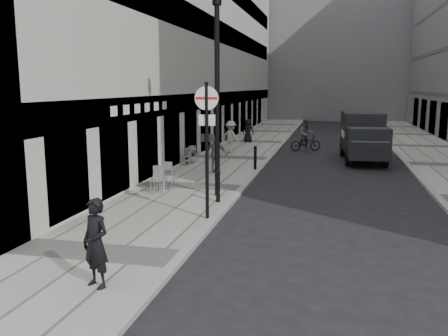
# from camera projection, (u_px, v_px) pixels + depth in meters

# --- Properties ---
(ground) EXTENTS (120.00, 120.00, 0.00)m
(ground) POSITION_uv_depth(u_px,v_px,m) (128.00, 321.00, 8.07)
(ground) COLOR black
(ground) RESTS_ON ground
(sidewalk) EXTENTS (4.00, 60.00, 0.12)m
(sidewalk) POSITION_uv_depth(u_px,v_px,m) (232.00, 158.00, 25.79)
(sidewalk) COLOR #A59E95
(sidewalk) RESTS_ON ground
(building_left) EXTENTS (4.00, 45.00, 18.00)m
(building_left) POSITION_uv_depth(u_px,v_px,m) (194.00, 9.00, 31.38)
(building_left) COLOR #BAB4A9
(building_left) RESTS_ON ground
(building_far) EXTENTS (24.00, 16.00, 22.00)m
(building_far) POSITION_uv_depth(u_px,v_px,m) (322.00, 29.00, 59.64)
(building_far) COLOR slate
(building_far) RESTS_ON ground
(walking_man) EXTENTS (0.75, 0.64, 1.74)m
(walking_man) POSITION_uv_depth(u_px,v_px,m) (96.00, 243.00, 9.02)
(walking_man) COLOR black
(walking_man) RESTS_ON sidewalk
(sign_post) EXTENTS (0.68, 0.12, 3.94)m
(sign_post) POSITION_uv_depth(u_px,v_px,m) (207.00, 133.00, 13.47)
(sign_post) COLOR black
(sign_post) RESTS_ON sidewalk
(lamppost) EXTENTS (0.31, 0.31, 6.85)m
(lamppost) POSITION_uv_depth(u_px,v_px,m) (217.00, 86.00, 16.11)
(lamppost) COLOR black
(lamppost) RESTS_ON sidewalk
(bollard_near) EXTENTS (0.14, 0.14, 1.01)m
(bollard_near) POSITION_uv_depth(u_px,v_px,m) (218.00, 187.00, 15.76)
(bollard_near) COLOR black
(bollard_near) RESTS_ON sidewalk
(bollard_far) EXTENTS (0.14, 0.14, 1.02)m
(bollard_far) POSITION_uv_depth(u_px,v_px,m) (255.00, 159.00, 21.92)
(bollard_far) COLOR black
(bollard_far) RESTS_ON sidewalk
(panel_van) EXTENTS (2.32, 5.51, 2.54)m
(panel_van) POSITION_uv_depth(u_px,v_px,m) (363.00, 134.00, 25.08)
(panel_van) COLOR black
(panel_van) RESTS_ON ground
(cyclist) EXTENTS (1.97, 1.21, 2.00)m
(cyclist) POSITION_uv_depth(u_px,v_px,m) (306.00, 138.00, 29.05)
(cyclist) COLOR black
(cyclist) RESTS_ON ground
(pedestrian_a) EXTENTS (0.99, 0.43, 1.68)m
(pedestrian_a) POSITION_uv_depth(u_px,v_px,m) (216.00, 154.00, 20.97)
(pedestrian_a) COLOR slate
(pedestrian_a) RESTS_ON sidewalk
(pedestrian_b) EXTENTS (1.38, 1.15, 1.86)m
(pedestrian_b) POSITION_uv_depth(u_px,v_px,m) (231.00, 137.00, 27.20)
(pedestrian_b) COLOR #B0ACA2
(pedestrian_b) RESTS_ON sidewalk
(pedestrian_c) EXTENTS (0.83, 0.58, 1.60)m
(pedestrian_c) POSITION_uv_depth(u_px,v_px,m) (248.00, 131.00, 32.43)
(pedestrian_c) COLOR black
(pedestrian_c) RESTS_ON sidewalk
(cafe_table_near) EXTENTS (0.64, 1.45, 0.82)m
(cafe_table_near) POSITION_uv_depth(u_px,v_px,m) (164.00, 177.00, 17.98)
(cafe_table_near) COLOR silver
(cafe_table_near) RESTS_ON sidewalk
(cafe_table_mid) EXTENTS (0.66, 1.48, 0.84)m
(cafe_table_mid) POSITION_uv_depth(u_px,v_px,m) (190.00, 155.00, 23.67)
(cafe_table_mid) COLOR #B7B6B9
(cafe_table_mid) RESTS_ON sidewalk
(cafe_table_far) EXTENTS (0.76, 1.71, 0.98)m
(cafe_table_far) POSITION_uv_depth(u_px,v_px,m) (163.00, 177.00, 17.64)
(cafe_table_far) COLOR silver
(cafe_table_far) RESTS_ON sidewalk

